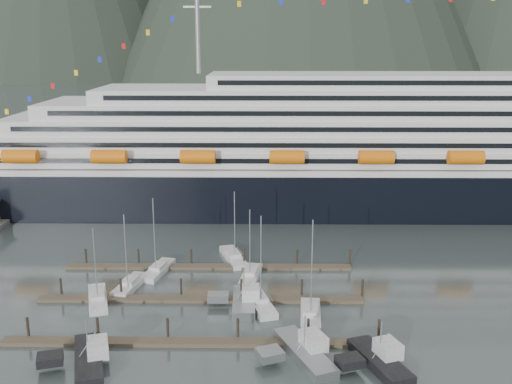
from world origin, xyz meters
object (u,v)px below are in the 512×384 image
sailboat_f (251,276)px  trawler_d (379,360)px  sailboat_h (310,315)px  trawler_a (87,358)px  sailboat_b (98,299)px  trawler_c (303,351)px  trawler_e (243,301)px  sailboat_e (158,271)px  sailboat_a (130,285)px  sailboat_g (233,258)px  sailboat_d (259,302)px  cruise_ship (377,155)px

sailboat_f → trawler_d: 30.89m
sailboat_h → trawler_d: size_ratio=1.38×
sailboat_f → trawler_a: size_ratio=1.05×
sailboat_b → sailboat_h: size_ratio=0.81×
sailboat_b → trawler_c: (29.22, -15.54, 0.41)m
sailboat_h → trawler_e: bearing=71.8°
sailboat_e → sailboat_a: bearing=164.9°
sailboat_h → trawler_c: size_ratio=1.23×
sailboat_g → trawler_d: (18.85, -35.04, 0.41)m
sailboat_e → trawler_e: 19.22m
sailboat_f → trawler_a: bearing=152.5°
sailboat_h → trawler_d: (7.09, -12.42, 0.38)m
sailboat_d → trawler_a: (-20.24, -16.85, 0.40)m
sailboat_f → trawler_d: (15.64, -26.64, 0.41)m
sailboat_e → trawler_d: (31.03, -28.87, 0.41)m
sailboat_d → sailboat_e: size_ratio=1.06×
sailboat_g → cruise_ship: bearing=-58.9°
sailboat_b → trawler_e: (21.48, -1.20, 0.43)m
cruise_ship → trawler_d: size_ratio=19.19×
sailboat_a → sailboat_g: bearing=-39.3°
sailboat_a → sailboat_h: size_ratio=0.84×
trawler_e → trawler_a: bearing=131.1°
sailboat_e → sailboat_h: sailboat_h is taller
sailboat_e → cruise_ship: bearing=-33.6°
sailboat_b → sailboat_e: (6.97, 11.42, 0.01)m
sailboat_f → trawler_e: bearing=-177.0°
sailboat_h → trawler_d: bearing=-146.4°
sailboat_b → sailboat_h: bearing=-115.9°
sailboat_e → trawler_d: bearing=-120.1°
sailboat_g → trawler_a: sailboat_g is taller
sailboat_b → sailboat_e: sailboat_e is taller
trawler_c → trawler_e: size_ratio=1.25×
sailboat_e → trawler_c: size_ratio=1.10×
sailboat_b → trawler_d: sailboat_b is taller
sailboat_a → sailboat_g: 19.84m
sailboat_a → trawler_d: sailboat_a is taller
sailboat_b → trawler_c: 33.10m
sailboat_b → trawler_a: 17.79m
trawler_e → sailboat_d: bearing=-76.1°
cruise_ship → sailboat_b: 73.55m
sailboat_d → trawler_c: 15.93m
sailboat_e → trawler_d: sailboat_e is taller
cruise_ship → sailboat_f: 52.78m
sailboat_g → sailboat_h: size_ratio=0.87×
sailboat_d → sailboat_e: 20.61m
sailboat_b → trawler_c: sailboat_b is taller
trawler_d → sailboat_f: bearing=9.9°
sailboat_b → sailboat_d: (23.72, -0.60, 0.01)m
sailboat_d → trawler_a: size_ratio=1.22×
sailboat_d → trawler_e: (-2.25, -0.60, 0.42)m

